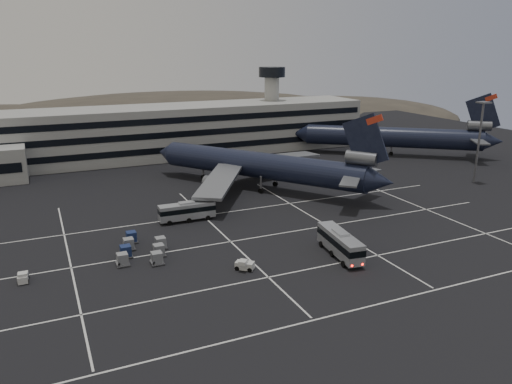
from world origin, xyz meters
The scene contains 12 objects.
ground centered at (0.00, 0.00, 0.00)m, with size 260.00×260.00×0.00m, color black.
lane_markings centered at (0.95, 0.72, 0.01)m, with size 90.00×55.62×0.01m.
terminal centered at (-2.95, 71.14, 6.93)m, with size 125.00×26.00×24.00m.
hills centered at (17.99, 170.00, -12.07)m, with size 352.00×180.00×44.00m.
lightpole_right centered at (58.00, 15.00, 11.82)m, with size 2.40×2.40×18.28m.
trijet_main centered at (11.50, 29.89, 5.25)m, with size 39.98×49.94×18.08m.
trijet_far centered at (60.48, 46.00, 5.43)m, with size 48.80×40.36×18.08m.
bus_near centered at (6.75, -7.79, 2.13)m, with size 3.96×11.28×3.90m.
bus_far centered at (-9.44, 16.36, 1.93)m, with size 10.06×2.72×3.53m.
tug_a centered at (-36.11, 1.95, 0.65)m, with size 1.46×2.35×1.47m.
tug_b centered at (-7.88, -6.51, 0.71)m, with size 2.86×2.77×1.61m.
uld_cluster centered at (-20.06, 4.82, 0.87)m, with size 8.80×12.32×1.78m.
Camera 1 is at (-32.47, -65.14, 29.82)m, focal length 35.00 mm.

